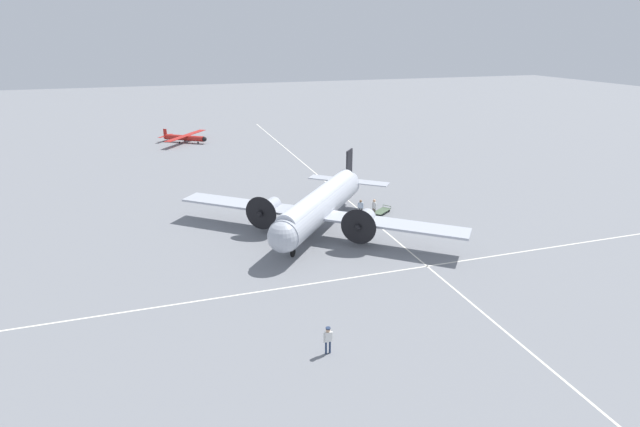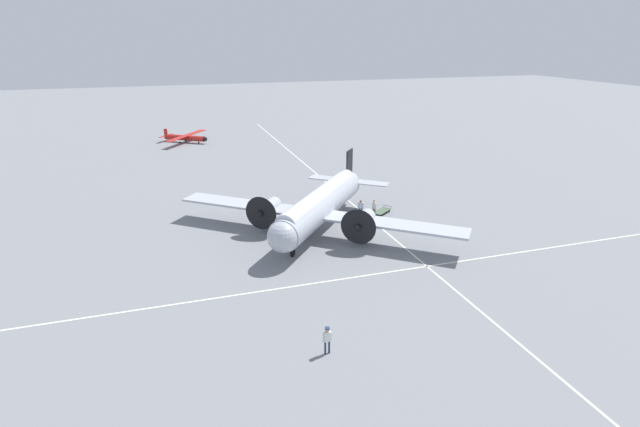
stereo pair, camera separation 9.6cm
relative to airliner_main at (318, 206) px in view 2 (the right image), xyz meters
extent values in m
plane|color=slate|center=(0.28, 0.34, -2.58)|extent=(300.00, 300.00, 0.00)
cube|color=silver|center=(0.28, -9.42, -2.58)|extent=(120.00, 0.16, 0.01)
cube|color=silver|center=(6.05, 0.34, -2.58)|extent=(0.16, 120.00, 0.01)
cylinder|color=#ADB2BC|center=(0.28, 0.34, -0.14)|extent=(12.01, 13.79, 2.67)
cylinder|color=silver|center=(0.28, 0.34, 0.59)|extent=(10.91, 12.69, 1.87)
sphere|color=#ADB2BC|center=(-4.69, -5.70, -0.14)|extent=(2.54, 2.54, 2.54)
cylinder|color=#ADB2BC|center=(5.25, 6.39, -0.01)|extent=(3.08, 3.29, 1.47)
cube|color=black|center=(5.62, 6.83, 1.86)|extent=(1.20, 1.42, 3.07)
cube|color=#ADB2BC|center=(5.50, 6.68, 0.12)|extent=(7.65, 6.67, 0.10)
cube|color=#ADB2BC|center=(-0.45, -0.54, -0.48)|extent=(22.44, 19.08, 0.20)
cylinder|color=#ADB2BC|center=(2.93, -3.67, -0.46)|extent=(2.83, 3.00, 1.47)
cylinder|color=black|center=(2.00, -4.80, -0.46)|extent=(2.41, 1.99, 3.09)
sphere|color=black|center=(1.91, -4.90, -0.46)|extent=(0.51, 0.51, 0.51)
cylinder|color=#ADB2BC|center=(-4.16, 2.17, -0.46)|extent=(2.83, 3.00, 1.47)
cylinder|color=black|center=(-5.10, 1.03, -0.46)|extent=(2.41, 1.99, 3.09)
sphere|color=black|center=(-5.18, 0.93, -0.46)|extent=(0.51, 0.51, 0.51)
cylinder|color=#4C4C51|center=(3.10, -3.46, -1.54)|extent=(0.18, 0.18, 0.98)
cylinder|color=black|center=(3.10, -3.46, -2.03)|extent=(0.93, 1.04, 1.10)
cylinder|color=#4C4C51|center=(-3.99, 2.38, -1.54)|extent=(0.18, 0.18, 0.98)
cylinder|color=black|center=(-3.99, 2.38, -2.03)|extent=(0.93, 1.04, 1.10)
cylinder|color=#4C4C51|center=(-3.60, -4.38, -1.79)|extent=(0.14, 0.14, 0.88)
cylinder|color=black|center=(-3.60, -4.38, -2.23)|extent=(0.58, 0.65, 0.70)
cylinder|color=navy|center=(-5.24, -17.85, -2.17)|extent=(0.12, 0.12, 0.82)
cylinder|color=navy|center=(-5.01, -17.84, -2.17)|extent=(0.12, 0.12, 0.82)
cube|color=white|center=(-5.13, -17.84, -1.46)|extent=(0.40, 0.20, 0.61)
sphere|color=tan|center=(-5.13, -17.84, -1.02)|extent=(0.27, 0.27, 0.27)
cylinder|color=white|center=(-5.37, -17.85, -1.49)|extent=(0.10, 0.10, 0.58)
cylinder|color=white|center=(-4.88, -17.83, -1.49)|extent=(0.10, 0.10, 0.58)
cube|color=maroon|center=(-5.13, -17.74, -1.38)|extent=(0.05, 0.01, 0.39)
cylinder|color=navy|center=(-5.13, -17.84, -0.90)|extent=(0.30, 0.30, 0.07)
cylinder|color=#2D2D33|center=(5.57, 3.04, -2.18)|extent=(0.12, 0.12, 0.80)
cylinder|color=#2D2D33|center=(5.37, 3.15, -2.18)|extent=(0.12, 0.12, 0.80)
cube|color=silver|center=(5.47, 3.09, -1.48)|extent=(0.43, 0.34, 0.60)
sphere|color=#8C6647|center=(5.47, 3.09, -1.04)|extent=(0.27, 0.27, 0.27)
cylinder|color=silver|center=(5.68, 2.98, -1.51)|extent=(0.09, 0.09, 0.57)
cylinder|color=silver|center=(5.26, 3.21, -1.51)|extent=(0.09, 0.09, 0.57)
cylinder|color=#473D2D|center=(6.63, 2.59, -2.15)|extent=(0.13, 0.13, 0.87)
cylinder|color=#473D2D|center=(6.71, 2.35, -2.15)|extent=(0.13, 0.13, 0.87)
cube|color=white|center=(6.67, 2.47, -1.39)|extent=(0.31, 0.46, 0.65)
sphere|color=tan|center=(6.67, 2.47, -0.92)|extent=(0.29, 0.29, 0.29)
cylinder|color=white|center=(6.60, 2.72, -1.42)|extent=(0.10, 0.10, 0.62)
cylinder|color=white|center=(6.74, 2.22, -1.42)|extent=(0.10, 0.10, 0.62)
cube|color=maroon|center=(5.72, 2.81, -2.34)|extent=(0.45, 0.15, 0.48)
cube|color=#551515|center=(5.72, 2.81, -2.07)|extent=(0.16, 0.10, 0.02)
cube|color=#4C6047|center=(7.78, 2.96, -2.28)|extent=(2.44, 2.19, 0.04)
cube|color=#4C6047|center=(8.68, 3.66, -2.04)|extent=(0.62, 0.78, 0.04)
cylinder|color=#4C6047|center=(8.96, 3.30, -2.15)|extent=(0.04, 0.04, 0.22)
cylinder|color=#4C6047|center=(8.41, 4.01, -2.15)|extent=(0.04, 0.04, 0.22)
cylinder|color=black|center=(7.31, 2.11, -2.44)|extent=(0.26, 0.22, 0.28)
cylinder|color=black|center=(6.84, 2.72, -2.44)|extent=(0.26, 0.22, 0.28)
cylinder|color=black|center=(8.72, 3.20, -2.44)|extent=(0.26, 0.22, 0.28)
cylinder|color=black|center=(8.25, 3.81, -2.44)|extent=(0.26, 0.22, 0.28)
cylinder|color=#B2231E|center=(-9.19, 45.93, -1.78)|extent=(6.56, 5.02, 0.90)
sphere|color=black|center=(-6.04, 43.69, -1.78)|extent=(0.81, 0.81, 0.81)
cube|color=#B2231E|center=(-8.85, 45.69, -1.37)|extent=(7.36, 9.72, 0.08)
cube|color=#B2231E|center=(-12.13, 48.02, -1.05)|extent=(0.57, 0.43, 1.18)
cube|color=#B2231E|center=(-12.13, 48.02, -1.64)|extent=(2.56, 3.28, 0.04)
cylinder|color=black|center=(-7.04, 44.41, -2.44)|extent=(0.27, 0.23, 0.28)
cylinder|color=#4C4C51|center=(-7.04, 44.41, -2.34)|extent=(0.06, 0.06, 0.21)
cylinder|color=black|center=(-9.05, 46.84, -2.44)|extent=(0.27, 0.23, 0.28)
cylinder|color=#4C4C51|center=(-9.05, 46.84, -2.34)|extent=(0.06, 0.06, 0.21)
cylinder|color=black|center=(-10.00, 45.50, -2.44)|extent=(0.27, 0.23, 0.28)
cylinder|color=#4C4C51|center=(-10.00, 45.50, -2.34)|extent=(0.06, 0.06, 0.21)
camera|label=1|loc=(-13.04, -40.81, 14.74)|focal=28.00mm
camera|label=2|loc=(-12.95, -40.84, 14.74)|focal=28.00mm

